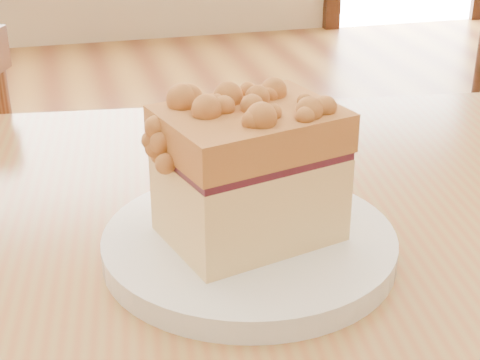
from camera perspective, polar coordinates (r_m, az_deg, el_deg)
The scene contains 2 objects.
plate at distance 0.62m, azimuth 0.72°, elevation -5.06°, with size 0.25×0.25×0.02m.
cake_slice at distance 0.59m, azimuth 0.76°, elevation 0.94°, with size 0.16×0.13×0.13m.
Camera 1 is at (0.12, -0.18, 1.07)m, focal length 55.00 mm.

